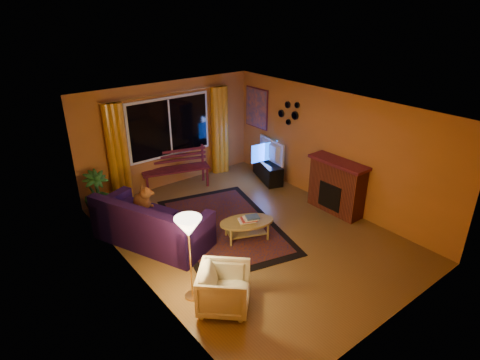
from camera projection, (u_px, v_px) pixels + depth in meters
floor at (249, 234)px, 7.83m from camera, size 4.50×6.00×0.02m
ceiling at (251, 108)px, 6.78m from camera, size 4.50×6.00×0.02m
wall_back at (169, 135)px, 9.46m from camera, size 4.50×0.02×2.50m
wall_left at (135, 213)px, 6.04m from camera, size 0.02×6.00×2.50m
wall_right at (332, 149)px, 8.58m from camera, size 0.02×6.00×2.50m
window at (170, 127)px, 9.33m from camera, size 2.00×0.02×1.30m
curtain_rod at (168, 93)px, 8.96m from camera, size 3.20×0.03×0.03m
curtain_left at (117, 154)px, 8.66m from camera, size 0.36×0.36×2.24m
curtain_right at (219, 131)px, 10.18m from camera, size 0.36×0.36×2.24m
bench at (176, 179)px, 9.63m from camera, size 1.66×0.92×0.48m
potted_plant at (97, 193)px, 8.37m from camera, size 0.62×0.62×0.96m
sofa at (152, 221)px, 7.41m from camera, size 1.73×2.39×0.89m
dog at (142, 200)px, 7.70m from camera, size 0.30×0.41×0.45m
armchair at (224, 287)px, 5.84m from camera, size 0.99×0.99×0.74m
floor_lamp at (190, 260)px, 5.91m from camera, size 0.25×0.25×1.38m
rug at (224, 226)px, 8.09m from camera, size 2.68×3.51×0.02m
coffee_table at (247, 230)px, 7.61m from camera, size 1.36×1.36×0.38m
tv_console at (268, 170)px, 10.08m from camera, size 0.74×1.19×0.47m
television at (268, 151)px, 9.86m from camera, size 0.26×1.00×0.57m
fireplace at (337, 187)px, 8.46m from camera, size 0.40×1.20×1.10m
mirror_cluster at (288, 112)px, 9.25m from camera, size 0.06×0.60×0.56m
painting at (257, 108)px, 10.14m from camera, size 0.04×0.76×0.96m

